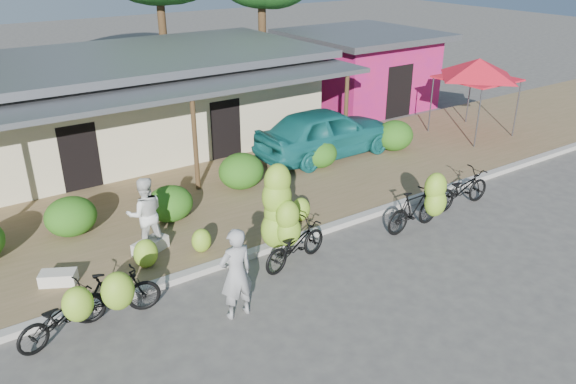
% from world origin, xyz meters
% --- Properties ---
extents(ground, '(100.00, 100.00, 0.00)m').
position_xyz_m(ground, '(0.00, 0.00, 0.00)').
color(ground, '#4D4A47').
rests_on(ground, ground).
extents(sidewalk, '(60.00, 6.00, 0.12)m').
position_xyz_m(sidewalk, '(0.00, 5.00, 0.06)').
color(sidewalk, olive).
rests_on(sidewalk, ground).
extents(curb, '(60.00, 0.25, 0.15)m').
position_xyz_m(curb, '(0.00, 2.00, 0.07)').
color(curb, '#A8A399').
rests_on(curb, ground).
extents(shop_main, '(13.00, 8.50, 3.35)m').
position_xyz_m(shop_main, '(0.00, 10.93, 1.72)').
color(shop_main, beige).
rests_on(shop_main, ground).
extents(shop_pink, '(6.00, 6.00, 3.25)m').
position_xyz_m(shop_pink, '(10.50, 10.99, 1.67)').
color(shop_pink, '#BC1D53').
rests_on(shop_pink, ground).
extents(hedge_1, '(1.27, 1.14, 0.99)m').
position_xyz_m(hedge_1, '(-3.85, 5.29, 0.62)').
color(hedge_1, '#206216').
rests_on(hedge_1, sidewalk).
extents(hedge_2, '(1.22, 1.10, 0.95)m').
position_xyz_m(hedge_2, '(-1.49, 4.64, 0.59)').
color(hedge_2, '#206216').
rests_on(hedge_2, sidewalk).
extents(hedge_3, '(1.37, 1.23, 1.07)m').
position_xyz_m(hedge_3, '(1.11, 5.44, 0.65)').
color(hedge_3, '#206216').
rests_on(hedge_3, sidewalk).
extents(hedge_4, '(1.15, 1.04, 0.90)m').
position_xyz_m(hedge_4, '(4.06, 5.49, 0.57)').
color(hedge_4, '#206216').
rests_on(hedge_4, sidewalk).
extents(hedge_5, '(1.36, 1.22, 1.06)m').
position_xyz_m(hedge_5, '(7.22, 5.33, 0.65)').
color(hedge_5, '#206216').
rests_on(hedge_5, sidewalk).
extents(red_canopy, '(3.50, 3.50, 2.86)m').
position_xyz_m(red_canopy, '(10.93, 5.03, 2.61)').
color(red_canopy, '#59595E').
rests_on(red_canopy, sidewalk).
extents(bike_far_left, '(1.95, 1.44, 1.36)m').
position_xyz_m(bike_far_left, '(-5.01, 1.35, 0.55)').
color(bike_far_left, black).
rests_on(bike_far_left, ground).
extents(bike_left, '(1.81, 1.29, 1.38)m').
position_xyz_m(bike_left, '(-4.02, 1.35, 0.63)').
color(bike_left, black).
rests_on(bike_left, ground).
extents(bike_center, '(2.00, 1.39, 2.34)m').
position_xyz_m(bike_center, '(0.01, 1.45, 0.92)').
color(bike_center, black).
rests_on(bike_center, ground).
extents(bike_right, '(1.84, 1.17, 1.77)m').
position_xyz_m(bike_right, '(3.58, 0.67, 0.74)').
color(bike_right, black).
rests_on(bike_right, ground).
extents(bike_far_right, '(2.03, 0.76, 1.06)m').
position_xyz_m(bike_far_right, '(5.70, 1.08, 0.53)').
color(bike_far_right, black).
rests_on(bike_far_right, ground).
extents(loose_banana_a, '(0.55, 0.47, 0.69)m').
position_xyz_m(loose_banana_a, '(-2.89, 2.76, 0.46)').
color(loose_banana_a, '#A0B72D').
rests_on(loose_banana_a, sidewalk).
extents(loose_banana_b, '(0.48, 0.40, 0.59)m').
position_xyz_m(loose_banana_b, '(-1.56, 2.68, 0.42)').
color(loose_banana_b, '#A0B72D').
rests_on(loose_banana_b, sidewalk).
extents(loose_banana_c, '(0.52, 0.44, 0.65)m').
position_xyz_m(loose_banana_c, '(1.32, 2.69, 0.44)').
color(loose_banana_c, '#A0B72D').
rests_on(loose_banana_c, sidewalk).
extents(sack_near, '(0.94, 0.69, 0.30)m').
position_xyz_m(sack_near, '(-2.57, 3.37, 0.27)').
color(sack_near, silver).
rests_on(sack_near, sidewalk).
extents(sack_far, '(0.84, 0.69, 0.28)m').
position_xyz_m(sack_far, '(-4.72, 3.18, 0.26)').
color(sack_far, silver).
rests_on(sack_far, sidewalk).
extents(vendor, '(0.71, 0.47, 1.94)m').
position_xyz_m(vendor, '(-2.00, 0.19, 0.97)').
color(vendor, gray).
rests_on(vendor, ground).
extents(bystander, '(1.01, 0.86, 1.81)m').
position_xyz_m(bystander, '(-2.53, 3.56, 1.03)').
color(bystander, silver).
rests_on(bystander, sidewalk).
extents(teal_van, '(5.02, 2.07, 1.70)m').
position_xyz_m(teal_van, '(4.85, 6.20, 0.97)').
color(teal_van, '#176868').
rests_on(teal_van, sidewalk).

